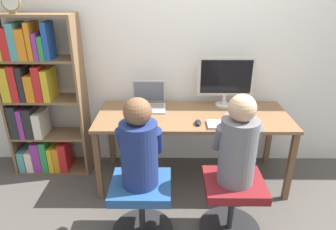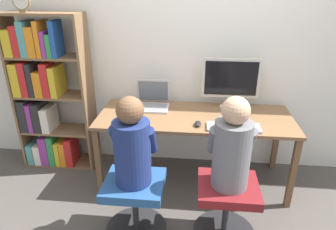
{
  "view_description": "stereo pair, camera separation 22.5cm",
  "coord_description": "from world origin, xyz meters",
  "px_view_note": "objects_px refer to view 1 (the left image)",
  "views": [
    {
      "loc": [
        -0.21,
        -2.21,
        1.85
      ],
      "look_at": [
        -0.23,
        0.17,
        0.79
      ],
      "focal_mm": 32.0,
      "sensor_mm": 36.0,
      "label": 1
    },
    {
      "loc": [
        0.01,
        -2.2,
        1.85
      ],
      "look_at": [
        -0.23,
        0.17,
        0.79
      ],
      "focal_mm": 32.0,
      "sensor_mm": 36.0,
      "label": 2
    }
  ],
  "objects_px": {
    "laptop": "(148,103)",
    "office_chair_left": "(232,203)",
    "office_chair_right": "(142,206)",
    "desk_clock": "(11,2)",
    "person_at_monitor": "(238,144)",
    "bookshelf": "(37,102)",
    "person_at_laptop": "(139,147)",
    "desktop_monitor": "(226,80)",
    "keyboard": "(233,124)"
  },
  "relations": [
    {
      "from": "desktop_monitor",
      "to": "laptop",
      "type": "height_order",
      "value": "desktop_monitor"
    },
    {
      "from": "laptop",
      "to": "office_chair_right",
      "type": "xyz_separation_m",
      "value": [
        -0.0,
        -0.91,
        -0.49
      ]
    },
    {
      "from": "laptop",
      "to": "person_at_monitor",
      "type": "distance_m",
      "value": 1.12
    },
    {
      "from": "laptop",
      "to": "keyboard",
      "type": "distance_m",
      "value": 0.86
    },
    {
      "from": "desktop_monitor",
      "to": "keyboard",
      "type": "height_order",
      "value": "desktop_monitor"
    },
    {
      "from": "laptop",
      "to": "keyboard",
      "type": "bearing_deg",
      "value": -28.1
    },
    {
      "from": "desktop_monitor",
      "to": "laptop",
      "type": "relative_size",
      "value": 1.63
    },
    {
      "from": "laptop",
      "to": "bookshelf",
      "type": "distance_m",
      "value": 1.1
    },
    {
      "from": "desktop_monitor",
      "to": "office_chair_right",
      "type": "bearing_deg",
      "value": -127.81
    },
    {
      "from": "office_chair_right",
      "to": "desk_clock",
      "type": "relative_size",
      "value": 2.74
    },
    {
      "from": "laptop",
      "to": "bookshelf",
      "type": "bearing_deg",
      "value": -179.62
    },
    {
      "from": "person_at_laptop",
      "to": "person_at_monitor",
      "type": "bearing_deg",
      "value": 2.67
    },
    {
      "from": "keyboard",
      "to": "person_at_monitor",
      "type": "relative_size",
      "value": 0.66
    },
    {
      "from": "laptop",
      "to": "office_chair_right",
      "type": "height_order",
      "value": "laptop"
    },
    {
      "from": "person_at_monitor",
      "to": "desk_clock",
      "type": "distance_m",
      "value": 2.18
    },
    {
      "from": "laptop",
      "to": "person_at_monitor",
      "type": "relative_size",
      "value": 0.49
    },
    {
      "from": "person_at_monitor",
      "to": "desk_clock",
      "type": "height_order",
      "value": "desk_clock"
    },
    {
      "from": "laptop",
      "to": "desk_clock",
      "type": "height_order",
      "value": "desk_clock"
    },
    {
      "from": "desktop_monitor",
      "to": "desk_clock",
      "type": "height_order",
      "value": "desk_clock"
    },
    {
      "from": "laptop",
      "to": "office_chair_right",
      "type": "bearing_deg",
      "value": -90.25
    },
    {
      "from": "keyboard",
      "to": "office_chair_left",
      "type": "distance_m",
      "value": 0.66
    },
    {
      "from": "desktop_monitor",
      "to": "office_chair_left",
      "type": "relative_size",
      "value": 1.11
    },
    {
      "from": "office_chair_right",
      "to": "laptop",
      "type": "bearing_deg",
      "value": 89.75
    },
    {
      "from": "office_chair_left",
      "to": "office_chair_right",
      "type": "bearing_deg",
      "value": -177.34
    },
    {
      "from": "person_at_monitor",
      "to": "bookshelf",
      "type": "bearing_deg",
      "value": 154.18
    },
    {
      "from": "office_chair_right",
      "to": "person_at_laptop",
      "type": "distance_m",
      "value": 0.52
    },
    {
      "from": "office_chair_left",
      "to": "person_at_laptop",
      "type": "relative_size",
      "value": 0.73
    },
    {
      "from": "desktop_monitor",
      "to": "keyboard",
      "type": "bearing_deg",
      "value": -89.41
    },
    {
      "from": "laptop",
      "to": "office_chair_left",
      "type": "relative_size",
      "value": 0.68
    },
    {
      "from": "keyboard",
      "to": "office_chair_left",
      "type": "height_order",
      "value": "keyboard"
    },
    {
      "from": "laptop",
      "to": "keyboard",
      "type": "height_order",
      "value": "laptop"
    },
    {
      "from": "desktop_monitor",
      "to": "bookshelf",
      "type": "bearing_deg",
      "value": -177.83
    },
    {
      "from": "bookshelf",
      "to": "person_at_monitor",
      "type": "bearing_deg",
      "value": -25.82
    },
    {
      "from": "desktop_monitor",
      "to": "bookshelf",
      "type": "height_order",
      "value": "bookshelf"
    },
    {
      "from": "laptop",
      "to": "office_chair_right",
      "type": "distance_m",
      "value": 1.04
    },
    {
      "from": "desk_clock",
      "to": "office_chair_left",
      "type": "bearing_deg",
      "value": -23.85
    },
    {
      "from": "office_chair_left",
      "to": "person_at_monitor",
      "type": "bearing_deg",
      "value": 90.0
    },
    {
      "from": "desktop_monitor",
      "to": "desk_clock",
      "type": "xyz_separation_m",
      "value": [
        -1.88,
        -0.14,
        0.71
      ]
    },
    {
      "from": "desktop_monitor",
      "to": "person_at_monitor",
      "type": "xyz_separation_m",
      "value": [
        -0.06,
        -0.94,
        -0.19
      ]
    },
    {
      "from": "person_at_laptop",
      "to": "office_chair_left",
      "type": "bearing_deg",
      "value": 2.28
    },
    {
      "from": "desk_clock",
      "to": "bookshelf",
      "type": "bearing_deg",
      "value": 66.48
    },
    {
      "from": "keyboard",
      "to": "office_chair_right",
      "type": "height_order",
      "value": "keyboard"
    },
    {
      "from": "office_chair_left",
      "to": "bookshelf",
      "type": "height_order",
      "value": "bookshelf"
    },
    {
      "from": "person_at_laptop",
      "to": "bookshelf",
      "type": "relative_size",
      "value": 0.42
    },
    {
      "from": "office_chair_left",
      "to": "bookshelf",
      "type": "distance_m",
      "value": 2.05
    },
    {
      "from": "person_at_laptop",
      "to": "bookshelf",
      "type": "xyz_separation_m",
      "value": [
        -1.09,
        0.9,
        -0.01
      ]
    },
    {
      "from": "bookshelf",
      "to": "office_chair_right",
      "type": "bearing_deg",
      "value": -39.65
    },
    {
      "from": "bookshelf",
      "to": "office_chair_left",
      "type": "bearing_deg",
      "value": -25.95
    },
    {
      "from": "desktop_monitor",
      "to": "keyboard",
      "type": "xyz_separation_m",
      "value": [
        0.0,
        -0.47,
        -0.26
      ]
    },
    {
      "from": "desktop_monitor",
      "to": "office_chair_left",
      "type": "distance_m",
      "value": 1.18
    }
  ]
}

